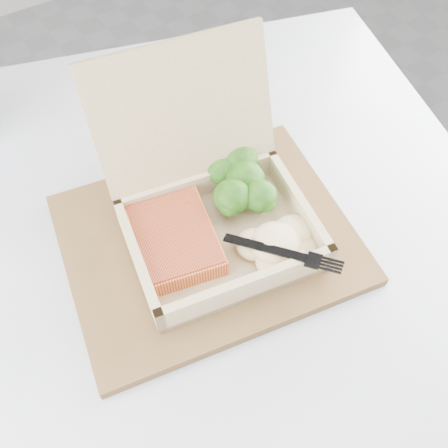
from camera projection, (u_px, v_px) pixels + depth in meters
floor at (400, 316)px, 1.38m from camera, size 4.00×4.00×0.00m
cafe_table at (185, 321)px, 0.77m from camera, size 1.08×1.08×0.75m
serving_tray at (208, 239)px, 0.62m from camera, size 0.39×0.33×0.01m
takeout_container at (209, 197)px, 0.59m from camera, size 0.25×0.26×0.19m
salmon_fillet at (175, 239)px, 0.58m from camera, size 0.11×0.14×0.02m
broccoli_pile at (245, 183)px, 0.62m from camera, size 0.11×0.11×0.04m
mashed_potatoes at (276, 243)px, 0.58m from camera, size 0.10×0.08×0.03m
plastic_fork at (250, 242)px, 0.56m from camera, size 0.09×0.12×0.02m
receipt at (206, 140)px, 0.73m from camera, size 0.14×0.15×0.00m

